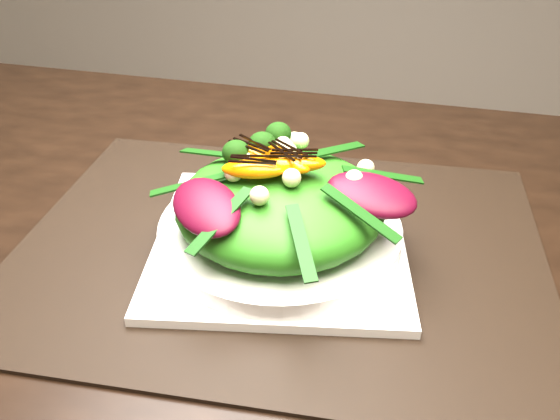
% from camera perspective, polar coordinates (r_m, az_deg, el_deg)
% --- Properties ---
extents(dining_table, '(1.60, 0.90, 0.75)m').
position_cam_1_polar(dining_table, '(0.58, -6.17, -7.19)').
color(dining_table, black).
rests_on(dining_table, floor).
extents(placemat, '(0.54, 0.42, 0.00)m').
position_cam_1_polar(placemat, '(0.59, 0.00, -3.56)').
color(placemat, black).
rests_on(placemat, dining_table).
extents(plate_base, '(0.28, 0.28, 0.01)m').
position_cam_1_polar(plate_base, '(0.58, 0.00, -3.04)').
color(plate_base, white).
rests_on(plate_base, placemat).
extents(salad_bowl, '(0.30, 0.30, 0.02)m').
position_cam_1_polar(salad_bowl, '(0.57, 0.00, -1.97)').
color(salad_bowl, white).
rests_on(salad_bowl, plate_base).
extents(lettuce_mound, '(0.21, 0.21, 0.07)m').
position_cam_1_polar(lettuce_mound, '(0.56, 0.00, 0.56)').
color(lettuce_mound, '#2D7515').
rests_on(lettuce_mound, salad_bowl).
extents(radicchio_leaf, '(0.09, 0.06, 0.02)m').
position_cam_1_polar(radicchio_leaf, '(0.53, 8.79, 1.48)').
color(radicchio_leaf, '#400616').
rests_on(radicchio_leaf, lettuce_mound).
extents(orange_segment, '(0.06, 0.03, 0.02)m').
position_cam_1_polar(orange_segment, '(0.55, 0.40, 5.17)').
color(orange_segment, '#D66303').
rests_on(orange_segment, lettuce_mound).
extents(broccoli_floret, '(0.04, 0.04, 0.04)m').
position_cam_1_polar(broccoli_floret, '(0.57, -6.15, 6.13)').
color(broccoli_floret, black).
rests_on(broccoli_floret, lettuce_mound).
extents(macadamia_nut, '(0.02, 0.02, 0.02)m').
position_cam_1_polar(macadamia_nut, '(0.51, 1.85, 1.94)').
color(macadamia_nut, '#BFBC87').
rests_on(macadamia_nut, lettuce_mound).
extents(balsamic_drizzle, '(0.05, 0.00, 0.00)m').
position_cam_1_polar(balsamic_drizzle, '(0.55, 0.40, 5.95)').
color(balsamic_drizzle, black).
rests_on(balsamic_drizzle, orange_segment).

